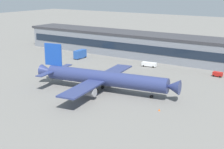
% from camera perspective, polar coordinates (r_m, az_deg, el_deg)
% --- Properties ---
extents(ground_plane, '(600.00, 600.00, 0.00)m').
position_cam_1_polar(ground_plane, '(112.31, -4.35, -2.89)').
color(ground_plane, slate).
extents(terminal_building, '(161.25, 17.68, 11.62)m').
position_cam_1_polar(terminal_building, '(161.36, 9.05, 4.57)').
color(terminal_building, gray).
rests_on(terminal_building, ground_plane).
extents(airliner, '(50.65, 43.58, 14.74)m').
position_cam_1_polar(airliner, '(111.04, -1.58, -0.61)').
color(airliner, navy).
rests_on(airliner, ground_plane).
extents(belt_loader, '(6.60, 2.76, 1.95)m').
position_cam_1_polar(belt_loader, '(146.58, 6.39, 1.76)').
color(belt_loader, white).
rests_on(belt_loader, ground_plane).
extents(catering_truck, '(2.87, 7.29, 4.15)m').
position_cam_1_polar(catering_truck, '(162.85, -5.50, 3.51)').
color(catering_truck, '#2651A5').
rests_on(catering_truck, ground_plane).
extents(baggage_tug, '(3.64, 2.17, 1.85)m').
position_cam_1_polar(baggage_tug, '(136.08, 17.58, 0.09)').
color(baggage_tug, red).
rests_on(baggage_tug, ground_plane).
extents(traffic_cone_0, '(0.54, 0.54, 0.68)m').
position_cam_1_polar(traffic_cone_0, '(95.85, 8.03, -5.96)').
color(traffic_cone_0, '#F2590C').
rests_on(traffic_cone_0, ground_plane).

